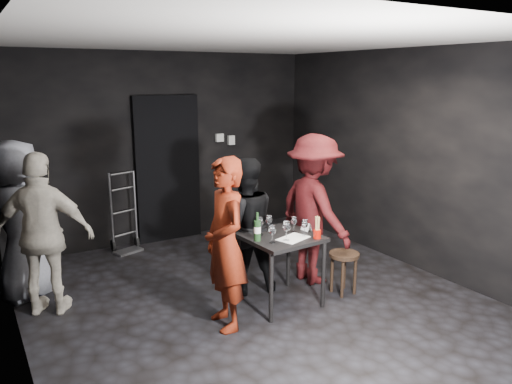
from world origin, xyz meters
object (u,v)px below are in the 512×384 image
tasting_table (281,244)px  woman_black (245,225)px  man_maroon (314,198)px  breadstick_cup (317,228)px  server_red (225,236)px  wine_bottle (257,230)px  stool (344,262)px  hand_truck (126,236)px  bystander_cream (43,226)px  bystander_grey (19,209)px

tasting_table → woman_black: size_ratio=0.49×
man_maroon → breadstick_cup: man_maroon is taller
tasting_table → server_red: bearing=-168.5°
man_maroon → wine_bottle: (-0.96, -0.33, -0.14)m
server_red → man_maroon: 1.46m
stool → hand_truck: bearing=122.6°
hand_truck → man_maroon: 2.78m
server_red → woman_black: bearing=143.5°
server_red → tasting_table: bearing=107.2°
tasting_table → server_red: size_ratio=0.41×
hand_truck → bystander_cream: (-1.20, -1.43, 0.71)m
breadstick_cup → hand_truck: bearing=113.9°
man_maroon → bystander_cream: 2.89m
stool → woman_black: (-0.90, 0.62, 0.39)m
bystander_grey → breadstick_cup: 3.13m
bystander_cream → woman_black: bearing=-166.9°
bystander_cream → bystander_grey: bystander_grey is taller
tasting_table → stool: bearing=-12.2°
stool → wine_bottle: wine_bottle is taller
man_maroon → breadstick_cup: bearing=144.2°
stool → wine_bottle: bearing=172.2°
woman_black → bystander_grey: size_ratio=0.77×
bystander_cream → breadstick_cup: (2.41, -1.28, -0.05)m
server_red → man_maroon: (1.39, 0.46, 0.09)m
hand_truck → stool: hand_truck is taller
woman_black → breadstick_cup: woman_black is taller
woman_black → stool: bearing=158.8°
wine_bottle → server_red: bearing=-163.2°
hand_truck → breadstick_cup: hand_truck is taller
woman_black → man_maroon: bearing=-176.9°
tasting_table → stool: (0.73, -0.16, -0.28)m
man_maroon → breadstick_cup: (-0.40, -0.58, -0.14)m
wine_bottle → breadstick_cup: 0.61m
stool → wine_bottle: 1.15m
wine_bottle → tasting_table: bearing=3.5°
server_red → woman_black: size_ratio=1.19×
stool → server_red: server_red is taller
bystander_grey → breadstick_cup: size_ratio=8.03×
bystander_grey → wine_bottle: 2.53m
stool → breadstick_cup: (-0.47, -0.10, 0.49)m
server_red → bystander_grey: (-1.57, 1.68, 0.08)m
hand_truck → bystander_grey: size_ratio=0.56×
server_red → breadstick_cup: server_red is taller
woman_black → tasting_table: bearing=123.5°
woman_black → breadstick_cup: 0.85m
server_red → wine_bottle: server_red is taller
stool → tasting_table: bearing=167.8°
stool → breadstick_cup: breadstick_cup is taller
bystander_grey → bystander_cream: bearing=76.2°
tasting_table → wine_bottle: (-0.30, -0.02, 0.21)m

